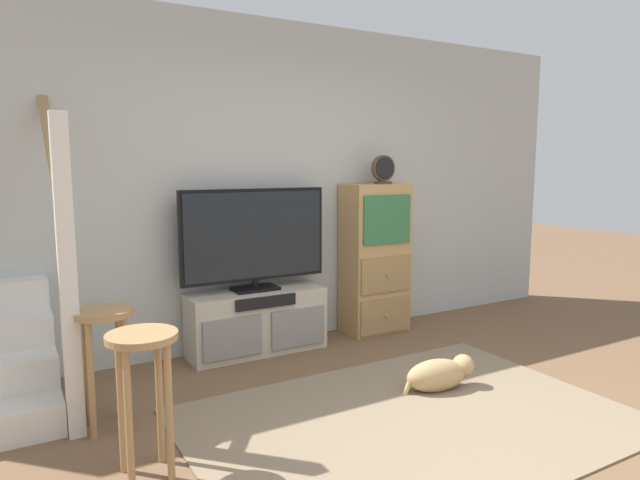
{
  "coord_description": "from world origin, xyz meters",
  "views": [
    {
      "loc": [
        -2.03,
        -1.86,
        1.52
      ],
      "look_at": [
        0.13,
        1.91,
        0.93
      ],
      "focal_mm": 31.19,
      "sensor_mm": 36.0,
      "label": 1
    }
  ],
  "objects_px": {
    "side_cabinet": "(375,259)",
    "dog": "(440,374)",
    "desk_clock": "(383,170)",
    "bar_stool_far": "(105,340)",
    "media_console": "(257,322)",
    "television": "(255,237)",
    "bar_stool_near": "(143,371)"
  },
  "relations": [
    {
      "from": "desk_clock",
      "to": "bar_stool_far",
      "type": "relative_size",
      "value": 0.36
    },
    {
      "from": "side_cabinet",
      "to": "bar_stool_near",
      "type": "distance_m",
      "value": 2.76
    },
    {
      "from": "bar_stool_far",
      "to": "dog",
      "type": "bearing_deg",
      "value": -15.14
    },
    {
      "from": "dog",
      "to": "television",
      "type": "bearing_deg",
      "value": 119.32
    },
    {
      "from": "media_console",
      "to": "bar_stool_near",
      "type": "height_order",
      "value": "bar_stool_near"
    },
    {
      "from": "side_cabinet",
      "to": "dog",
      "type": "height_order",
      "value": "side_cabinet"
    },
    {
      "from": "desk_clock",
      "to": "bar_stool_far",
      "type": "distance_m",
      "value": 2.8
    },
    {
      "from": "side_cabinet",
      "to": "bar_stool_near",
      "type": "height_order",
      "value": "side_cabinet"
    },
    {
      "from": "television",
      "to": "bar_stool_far",
      "type": "bearing_deg",
      "value": -147.78
    },
    {
      "from": "television",
      "to": "bar_stool_near",
      "type": "relative_size",
      "value": 1.68
    },
    {
      "from": "bar_stool_far",
      "to": "dog",
      "type": "distance_m",
      "value": 2.15
    },
    {
      "from": "media_console",
      "to": "side_cabinet",
      "type": "distance_m",
      "value": 1.24
    },
    {
      "from": "bar_stool_near",
      "to": "bar_stool_far",
      "type": "distance_m",
      "value": 0.63
    },
    {
      "from": "dog",
      "to": "bar_stool_near",
      "type": "bearing_deg",
      "value": -177.91
    },
    {
      "from": "television",
      "to": "side_cabinet",
      "type": "bearing_deg",
      "value": -0.66
    },
    {
      "from": "television",
      "to": "bar_stool_far",
      "type": "relative_size",
      "value": 1.72
    },
    {
      "from": "dog",
      "to": "desk_clock",
      "type": "bearing_deg",
      "value": 70.33
    },
    {
      "from": "television",
      "to": "bar_stool_far",
      "type": "distance_m",
      "value": 1.57
    },
    {
      "from": "media_console",
      "to": "dog",
      "type": "bearing_deg",
      "value": -60.25
    },
    {
      "from": "desk_clock",
      "to": "dog",
      "type": "relative_size",
      "value": 0.47
    },
    {
      "from": "media_console",
      "to": "bar_stool_far",
      "type": "relative_size",
      "value": 1.58
    },
    {
      "from": "side_cabinet",
      "to": "dog",
      "type": "bearing_deg",
      "value": -106.96
    },
    {
      "from": "side_cabinet",
      "to": "bar_stool_far",
      "type": "distance_m",
      "value": 2.58
    },
    {
      "from": "dog",
      "to": "bar_stool_far",
      "type": "bearing_deg",
      "value": 164.86
    },
    {
      "from": "media_console",
      "to": "bar_stool_near",
      "type": "distance_m",
      "value": 1.87
    },
    {
      "from": "bar_stool_far",
      "to": "dog",
      "type": "height_order",
      "value": "bar_stool_far"
    },
    {
      "from": "media_console",
      "to": "television",
      "type": "relative_size",
      "value": 0.92
    },
    {
      "from": "television",
      "to": "bar_stool_near",
      "type": "distance_m",
      "value": 1.91
    },
    {
      "from": "side_cabinet",
      "to": "bar_stool_far",
      "type": "xyz_separation_m",
      "value": [
        -2.45,
        -0.79,
        -0.15
      ]
    },
    {
      "from": "desk_clock",
      "to": "media_console",
      "type": "bearing_deg",
      "value": 179.77
    },
    {
      "from": "bar_stool_near",
      "to": "dog",
      "type": "relative_size",
      "value": 1.34
    },
    {
      "from": "dog",
      "to": "media_console",
      "type": "bearing_deg",
      "value": 119.75
    }
  ]
}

